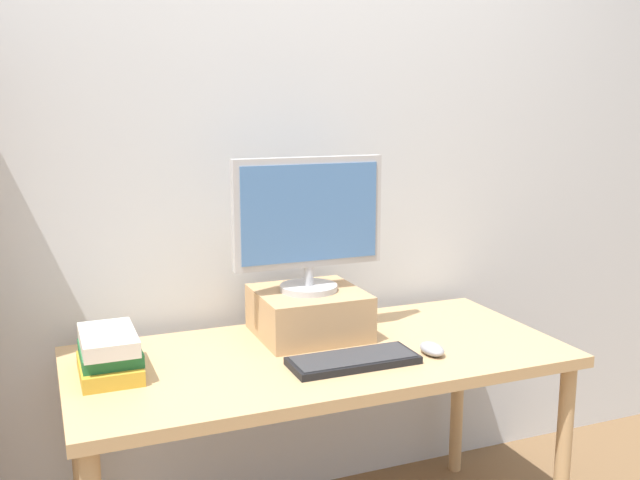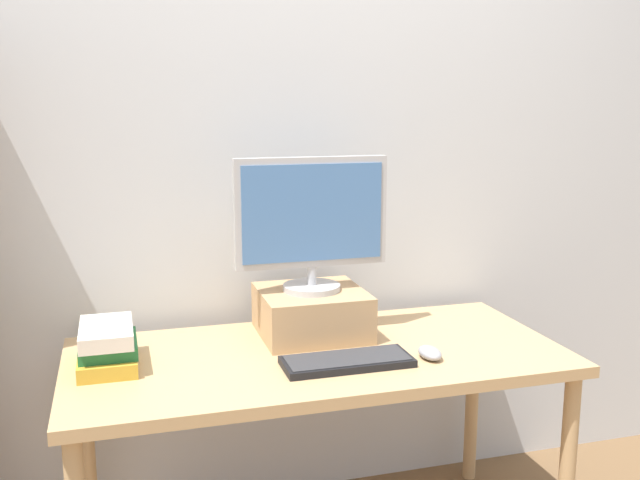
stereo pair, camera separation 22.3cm
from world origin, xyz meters
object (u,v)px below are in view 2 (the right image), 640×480
riser_box (312,312)px  computer_mouse (430,353)px  computer_monitor (312,220)px  keyboard (347,361)px  book_stack (107,347)px  desk (317,372)px

riser_box → computer_mouse: size_ratio=3.31×
riser_box → computer_mouse: riser_box is taller
computer_mouse → computer_monitor: bearing=131.6°
keyboard → book_stack: 0.71m
computer_monitor → keyboard: 0.49m
book_stack → computer_monitor: bearing=10.2°
riser_box → computer_mouse: bearing=-48.5°
desk → computer_mouse: (0.31, -0.15, 0.09)m
riser_box → book_stack: bearing=-169.6°
riser_box → keyboard: size_ratio=0.89×
computer_mouse → book_stack: bearing=167.9°
desk → book_stack: (-0.63, 0.05, 0.13)m
desk → computer_mouse: size_ratio=14.76×
keyboard → book_stack: bearing=164.8°
computer_monitor → computer_mouse: computer_monitor is taller
computer_monitor → desk: bearing=-99.6°
riser_box → book_stack: size_ratio=1.33×
keyboard → riser_box: bearing=94.5°
computer_monitor → keyboard: size_ratio=1.31×
riser_box → book_stack: riser_box is taller
desk → computer_monitor: bearing=80.4°
desk → keyboard: 0.17m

